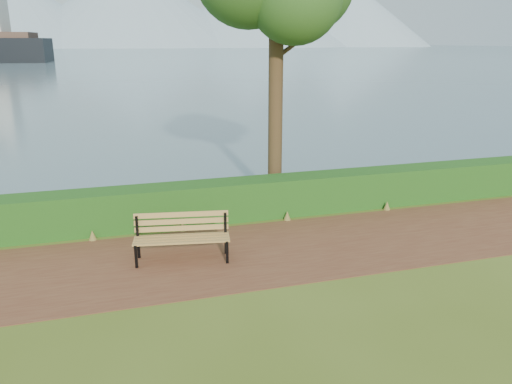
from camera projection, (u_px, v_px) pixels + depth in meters
name	position (u px, v px, depth m)	size (l,w,h in m)	color
ground	(249.00, 259.00, 10.59)	(140.00, 140.00, 0.00)	#495C1A
path	(245.00, 253.00, 10.86)	(40.00, 3.40, 0.01)	#5C2E1F
hedge	(222.00, 201.00, 12.83)	(32.00, 0.85, 1.00)	#1D4814
water	(109.00, 50.00, 249.29)	(700.00, 510.00, 0.00)	#405967
mountains	(91.00, 9.00, 372.87)	(585.00, 190.00, 70.00)	#859FB1
bench	(182.00, 234.00, 10.45)	(2.05, 0.90, 0.99)	black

